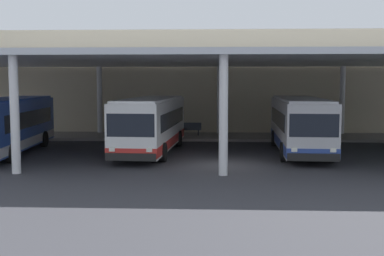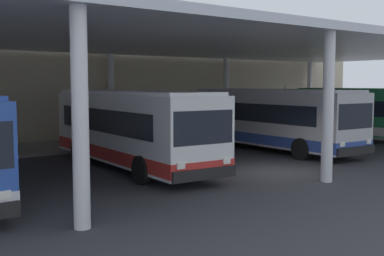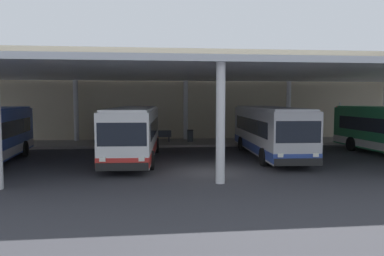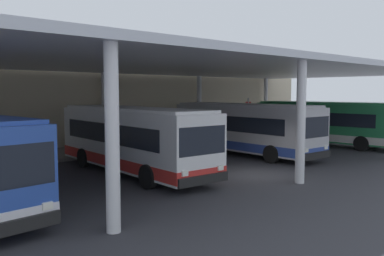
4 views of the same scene
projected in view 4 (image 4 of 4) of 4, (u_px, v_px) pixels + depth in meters
ground_plane at (254, 174)px, 19.63m from camera, size 200.00×200.00×0.00m
platform_kerb at (119, 148)px, 28.24m from camera, size 42.00×4.50×0.18m
station_building_facade at (94, 90)px, 30.28m from camera, size 48.00×1.60×8.13m
canopy_shelter at (178, 67)px, 23.21m from camera, size 40.00×17.00×5.55m
bus_second_bay at (132, 139)px, 19.84m from camera, size 3.16×10.66×3.17m
bus_middle_bay at (244, 128)px, 25.83m from camera, size 3.05×10.63×3.17m
bus_far_bay at (325, 123)px, 30.42m from camera, size 3.05×10.63×3.17m
bench_waiting at (88, 142)px, 26.73m from camera, size 1.80×0.45×0.92m
trash_bin at (122, 139)px, 28.20m from camera, size 0.52×0.52×0.98m
banner_sign at (248, 114)px, 36.05m from camera, size 0.70×0.12×3.20m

